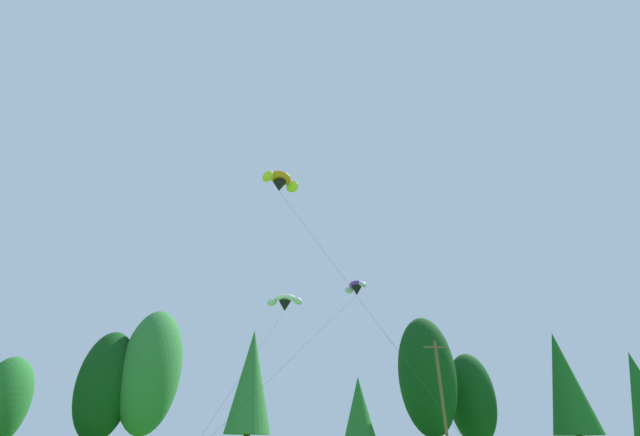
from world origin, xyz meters
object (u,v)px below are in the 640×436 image
(utility_pole, at_px, (443,403))
(parafoil_kite_mid_orange, at_px, (280,182))
(parafoil_kite_far_purple, at_px, (356,288))
(parafoil_kite_high_white, at_px, (285,302))

(utility_pole, relative_size, parafoil_kite_mid_orange, 0.49)
(parafoil_kite_far_purple, bearing_deg, parafoil_kite_mid_orange, -130.52)
(parafoil_kite_high_white, relative_size, parafoil_kite_mid_orange, 0.67)
(parafoil_kite_mid_orange, height_order, parafoil_kite_far_purple, parafoil_kite_mid_orange)
(utility_pole, bearing_deg, parafoil_kite_high_white, 164.69)
(utility_pole, xyz_separation_m, parafoil_kite_mid_orange, (-14.66, -6.35, 17.48))
(utility_pole, distance_m, parafoil_kite_far_purple, 13.35)
(parafoil_kite_high_white, height_order, parafoil_kite_mid_orange, parafoil_kite_mid_orange)
(parafoil_kite_high_white, distance_m, parafoil_kite_mid_orange, 12.84)
(utility_pole, relative_size, parafoil_kite_far_purple, 0.68)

